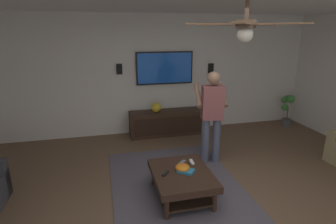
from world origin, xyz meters
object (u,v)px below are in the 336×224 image
Objects in this scene: book at (186,171)px; tv at (165,68)px; remote_black at (165,173)px; media_console at (167,123)px; wall_speaker_left at (211,68)px; bowl at (182,168)px; wall_speaker_right at (119,69)px; coffee_table at (182,178)px; ceiling_fan at (244,27)px; potted_plant_short at (287,107)px; remote_white at (192,162)px; remote_grey at (182,162)px; vase_round at (156,107)px; person_standing at (212,112)px.

tv is at bearing -59.05° from book.
book is at bearing 128.47° from remote_black.
book is (-2.46, 0.33, 0.14)m from media_console.
wall_speaker_left is (2.72, -1.44, 1.03)m from book.
bowl is 2.93m from wall_speaker_right.
bowl is at bearing -29.07° from coffee_table.
remote_black is at bearing 45.50° from ceiling_fan.
tv is 1.60× the size of potted_plant_short.
book reaches higher than remote_white.
tv reaches higher than potted_plant_short.
tv is 8.55× the size of remote_white.
media_console is at bearing -104.24° from wall_speaker_right.
wall_speaker_left is at bearing 19.78° from remote_grey.
book is at bearing -147.33° from bowl.
remote_white is 2.20m from vase_round.
wall_speaker_right reaches higher than bowl.
bowl is at bearing -145.31° from remote_grey.
person_standing is 1.14m from remote_grey.
person_standing reaches higher than potted_plant_short.
bowl is (-2.65, 0.37, -1.04)m from tv.
ceiling_fan is (-3.07, -0.30, 1.66)m from vase_round.
remote_white is 0.68× the size of wall_speaker_left.
wall_speaker_right reaches higher than book.
potted_plant_short is 3.65× the size of wall_speaker_right.
media_console is at bearing 0.75° from ceiling_fan.
book is 3.00m from wall_speaker_right.
ceiling_fan is at bearing 134.94° from potted_plant_short.
media_console is 1.23m from tv.
remote_grey is (0.24, -0.08, 0.12)m from coffee_table.
remote_black is at bearing 91.83° from coffee_table.
wall_speaker_right is at bearing 12.85° from coffee_table.
ceiling_fan is at bearing 0.75° from media_console.
coffee_table is at bearing 132.45° from remote_black.
coffee_table is at bearing -147.47° from remote_grey.
wall_speaker_left reaches higher than media_console.
vase_round is 1.15m from wall_speaker_right.
ceiling_fan is at bearing -174.45° from vase_round.
ceiling_fan reaches higher than remote_grey.
wall_speaker_left is at bearing -171.94° from remote_black.
bowl is 0.93× the size of wall_speaker_right.
wall_speaker_left reaches higher than bowl.
coffee_table is at bearing 18.90° from book.
bowl is at bearing 140.02° from remote_black.
coffee_table is 4.55× the size of vase_round.
ceiling_fan is at bearing -149.63° from bowl.
wall_speaker_right is (0.29, 0.74, 0.83)m from vase_round.
remote_black is (-2.45, 0.62, 0.14)m from media_console.
remote_black is 2.46m from vase_round.
wall_speaker_right is at bearing -38.24° from book.
coffee_table is 4.55× the size of wall_speaker_left.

